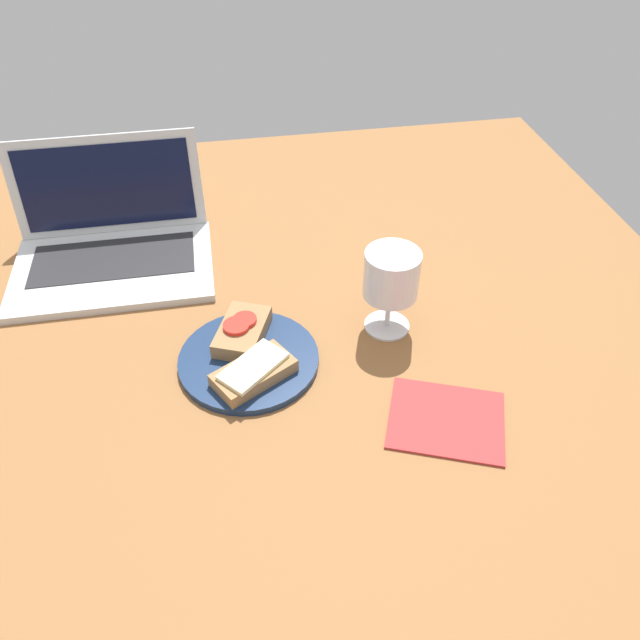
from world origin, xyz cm
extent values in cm
cube|color=brown|center=(0.00, 0.00, 1.50)|extent=(140.00, 140.00, 3.00)
cylinder|color=navy|center=(-7.60, -6.73, 3.58)|extent=(21.30, 21.30, 1.16)
cube|color=#937047|center=(-7.15, -11.19, 5.20)|extent=(13.25, 11.17, 2.08)
cube|color=#F4EAB7|center=(-7.15, -11.19, 6.57)|extent=(10.94, 10.49, 0.66)
cube|color=#937047|center=(-8.04, -2.28, 5.40)|extent=(10.24, 12.62, 2.48)
cylinder|color=red|center=(-7.47, -1.39, 6.98)|extent=(3.69, 3.69, 0.66)
cylinder|color=red|center=(-8.87, -2.55, 6.97)|extent=(4.07, 4.07, 0.66)
cylinder|color=white|center=(15.14, -2.49, 3.20)|extent=(7.30, 7.30, 0.40)
cylinder|color=white|center=(15.14, -2.49, 6.62)|extent=(0.82, 0.82, 6.43)
cylinder|color=white|center=(15.14, -2.49, 13.60)|extent=(8.55, 8.55, 7.53)
cylinder|color=white|center=(15.14, -2.49, 12.55)|extent=(7.87, 7.87, 5.42)
cube|color=silver|center=(-29.31, 20.22, 3.70)|extent=(34.93, 23.12, 1.40)
cube|color=#232326|center=(-29.31, 22.30, 4.48)|extent=(28.64, 12.71, 0.16)
cube|color=silver|center=(-29.31, 33.54, 13.30)|extent=(34.23, 4.32, 17.95)
cube|color=black|center=(-29.31, 33.04, 13.30)|extent=(30.73, 3.12, 14.98)
cube|color=#B23333|center=(18.27, -22.91, 3.20)|extent=(19.40, 17.80, 0.40)
camera|label=1|loc=(-8.73, -74.35, 70.73)|focal=35.00mm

